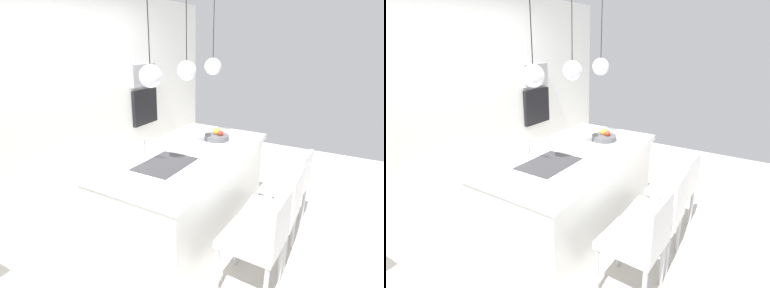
% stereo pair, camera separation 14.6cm
% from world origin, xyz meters
% --- Properties ---
extents(floor, '(6.60, 6.60, 0.00)m').
position_xyz_m(floor, '(0.00, 0.00, 0.00)').
color(floor, '#BCB7AD').
rests_on(floor, ground).
extents(back_wall, '(6.00, 0.10, 2.60)m').
position_xyz_m(back_wall, '(0.00, 1.65, 1.30)').
color(back_wall, white).
rests_on(back_wall, ground).
extents(kitchen_island, '(2.01, 1.04, 0.89)m').
position_xyz_m(kitchen_island, '(0.00, 0.00, 0.45)').
color(kitchen_island, white).
rests_on(kitchen_island, ground).
extents(sink_basin, '(0.56, 0.40, 0.02)m').
position_xyz_m(sink_basin, '(-0.39, 0.00, 0.88)').
color(sink_basin, '#2D2D30').
rests_on(sink_basin, kitchen_island).
extents(faucet, '(0.02, 0.17, 0.22)m').
position_xyz_m(faucet, '(-0.39, 0.21, 1.03)').
color(faucet, silver).
rests_on(faucet, kitchen_island).
extents(fruit_bowl, '(0.28, 0.28, 0.13)m').
position_xyz_m(fruit_bowl, '(0.50, -0.10, 0.93)').
color(fruit_bowl, '#4C4C51').
rests_on(fruit_bowl, kitchen_island).
extents(microwave, '(0.54, 0.08, 0.34)m').
position_xyz_m(microwave, '(1.29, 1.58, 1.45)').
color(microwave, '#9E9EA3').
rests_on(microwave, back_wall).
extents(oven, '(0.56, 0.08, 0.56)m').
position_xyz_m(oven, '(1.29, 1.58, 0.95)').
color(oven, black).
rests_on(oven, back_wall).
extents(chair_near, '(0.45, 0.47, 0.89)m').
position_xyz_m(chair_near, '(-0.50, -0.96, 0.51)').
color(chair_near, silver).
rests_on(chair_near, ground).
extents(chair_middle, '(0.45, 0.47, 0.88)m').
position_xyz_m(chair_middle, '(0.00, -0.96, 0.49)').
color(chair_middle, white).
rests_on(chair_middle, ground).
extents(chair_far, '(0.49, 0.43, 0.86)m').
position_xyz_m(chair_far, '(0.55, -0.95, 0.51)').
color(chair_far, white).
rests_on(chair_far, ground).
extents(pendant_light_left, '(0.18, 0.18, 0.78)m').
position_xyz_m(pendant_light_left, '(-0.55, 0.00, 1.70)').
color(pendant_light_left, silver).
extents(pendant_light_center, '(0.18, 0.18, 0.78)m').
position_xyz_m(pendant_light_center, '(0.00, 0.00, 1.70)').
color(pendant_light_center, silver).
extents(pendant_light_right, '(0.18, 0.18, 0.78)m').
position_xyz_m(pendant_light_right, '(0.55, 0.00, 1.70)').
color(pendant_light_right, silver).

